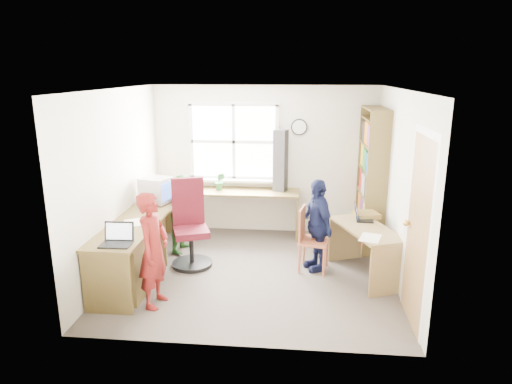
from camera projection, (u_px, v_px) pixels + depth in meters
room at (256, 183)px, 5.89m from camera, size 3.64×3.44×2.44m
l_desk at (151, 245)px, 5.84m from camera, size 2.38×2.95×0.75m
right_desk at (366, 241)px, 5.88m from camera, size 0.92×1.28×0.67m
bookshelf at (371, 182)px, 6.84m from camera, size 0.30×1.02×2.10m
swivel_chair at (190, 228)px, 6.27m from camera, size 0.72×0.72×1.20m
wooden_chair at (309, 237)px, 6.08m from camera, size 0.44×0.44×0.87m
crt_monitor at (156, 190)px, 6.59m from camera, size 0.46×0.43×0.38m
laptop_left at (117, 239)px, 5.07m from camera, size 0.34×0.29×0.23m
laptop_right at (361, 216)px, 6.15m from camera, size 0.27×0.32×0.21m
speaker_a at (150, 202)px, 6.36m from camera, size 0.12×0.12×0.18m
speaker_b at (159, 193)px, 6.80m from camera, size 0.10×0.10×0.20m
cd_tower at (281, 161)px, 7.19m from camera, size 0.24×0.23×0.98m
game_box at (366, 214)px, 6.27m from camera, size 0.38×0.38×0.06m
paper_a at (134, 223)px, 5.78m from camera, size 0.33×0.37×0.00m
paper_b at (370, 238)px, 5.48m from camera, size 0.32×0.38×0.00m
potted_plant at (220, 182)px, 7.31m from camera, size 0.16×0.13×0.29m
person_red at (154, 250)px, 5.12m from camera, size 0.38×0.52×1.34m
person_green at (185, 213)px, 6.74m from camera, size 0.56×0.65×1.16m
person_navy at (317, 225)px, 6.07m from camera, size 0.57×0.80×1.25m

